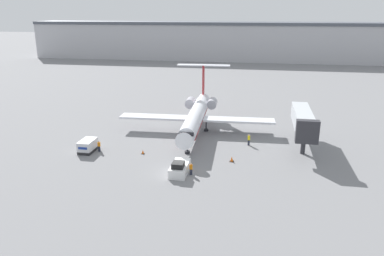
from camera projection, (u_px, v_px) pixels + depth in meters
ground_plane at (178, 173)px, 50.59m from camera, size 600.00×600.00×0.00m
terminal_building at (237, 41)px, 160.73m from camera, size 180.00×16.80×16.08m
airplane_main at (196, 114)px, 66.78m from camera, size 27.72×26.88×10.44m
pushback_tug at (180, 168)px, 50.20m from camera, size 2.18×4.81×1.98m
luggage_cart at (88, 146)px, 57.84m from camera, size 2.01×3.50×1.87m
worker_near_tug at (191, 169)px, 49.65m from camera, size 0.40×0.24×1.70m
worker_by_wing at (249, 139)px, 60.52m from camera, size 0.40×0.26×1.86m
worker_on_apron at (99, 146)px, 57.90m from camera, size 0.40×0.25×1.75m
traffic_cone_left at (143, 152)px, 57.12m from camera, size 0.51×0.51×0.63m
traffic_cone_right at (232, 159)px, 54.19m from camera, size 0.62×0.62×0.79m
jet_bridge at (303, 121)px, 58.52m from camera, size 3.20×13.47×6.19m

